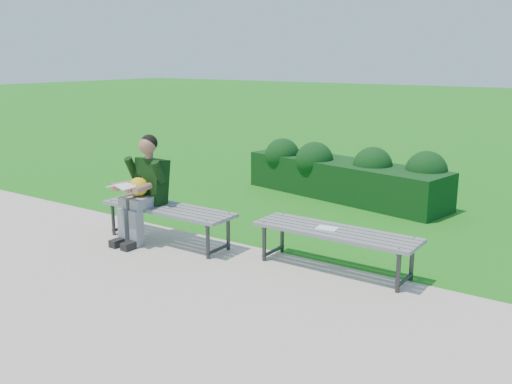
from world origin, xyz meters
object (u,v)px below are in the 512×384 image
at_px(seated_boy, 144,186).
at_px(paper_sheet, 327,228).
at_px(hedge, 345,174).
at_px(bench_left, 168,211).
at_px(bench_right, 335,235).

relative_size(seated_boy, paper_sheet, 5.43).
relative_size(hedge, bench_left, 2.00).
distance_m(hedge, seated_boy, 3.66).
relative_size(hedge, bench_right, 2.00).
distance_m(bench_right, seated_boy, 2.47).
distance_m(hedge, bench_left, 3.48).
relative_size(bench_right, seated_boy, 1.37).
height_order(hedge, paper_sheet, hedge).
relative_size(bench_left, paper_sheet, 7.44).
xyz_separation_m(bench_right, seated_boy, (-2.42, -0.40, 0.30)).
xyz_separation_m(seated_boy, paper_sheet, (2.32, 0.40, -0.24)).
height_order(bench_right, paper_sheet, bench_right).
bearing_deg(hedge, paper_sheet, -67.61).
bearing_deg(bench_right, bench_left, -171.83).
distance_m(bench_left, seated_boy, 0.43).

